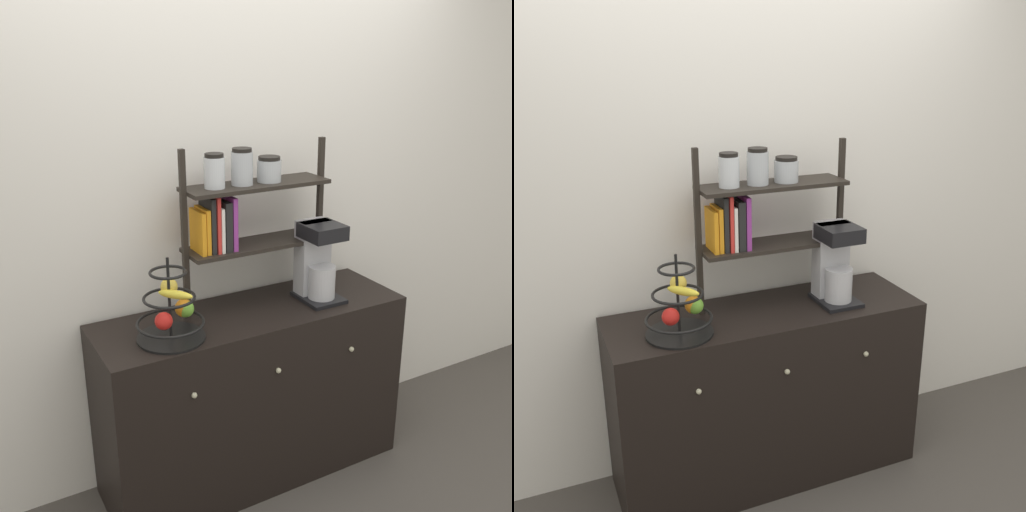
# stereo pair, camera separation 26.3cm
# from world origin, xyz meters

# --- Properties ---
(ground_plane) EXTENTS (12.00, 12.00, 0.00)m
(ground_plane) POSITION_xyz_m (0.00, 0.00, 0.00)
(ground_plane) COLOR #47423D
(wall_back) EXTENTS (7.00, 0.05, 2.60)m
(wall_back) POSITION_xyz_m (0.00, 0.50, 1.30)
(wall_back) COLOR silver
(wall_back) RESTS_ON ground_plane
(sideboard) EXTENTS (1.44, 0.48, 0.86)m
(sideboard) POSITION_xyz_m (0.00, 0.23, 0.43)
(sideboard) COLOR black
(sideboard) RESTS_ON ground_plane
(coffee_maker) EXTENTS (0.18, 0.22, 0.37)m
(coffee_maker) POSITION_xyz_m (0.34, 0.21, 1.05)
(coffee_maker) COLOR black
(coffee_maker) RESTS_ON sideboard
(fruit_stand) EXTENTS (0.28, 0.28, 0.35)m
(fruit_stand) POSITION_xyz_m (-0.41, 0.15, 0.98)
(fruit_stand) COLOR black
(fruit_stand) RESTS_ON sideboard
(shelf_hutch) EXTENTS (0.72, 0.20, 0.74)m
(shelf_hutch) POSITION_xyz_m (-0.01, 0.32, 1.33)
(shelf_hutch) COLOR black
(shelf_hutch) RESTS_ON sideboard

